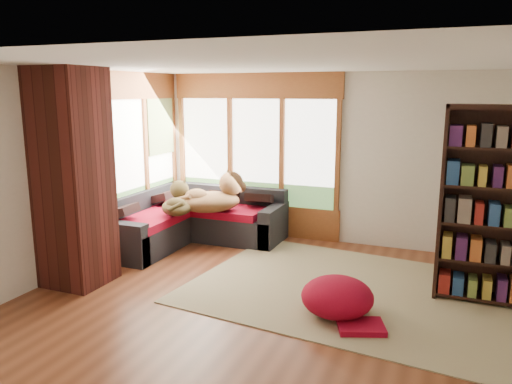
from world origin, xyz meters
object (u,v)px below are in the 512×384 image
Objects in this scene: bookshelf at (485,206)px; pouf at (337,296)px; area_rug at (348,289)px; dog_brindle at (178,200)px; brick_chimney at (73,178)px; dog_tan at (215,194)px; sectional_sofa at (193,222)px.

bookshelf reaches higher than pouf.
dog_brindle is at bearing 165.92° from area_rug.
brick_chimney is 3.42× the size of pouf.
dog_tan is 0.56m from dog_brindle.
bookshelf is at bearing 9.34° from area_rug.
dog_brindle is (-4.11, 0.45, -0.35)m from bookshelf.
brick_chimney reaches higher than pouf.
bookshelf is at bearing -119.12° from dog_brindle.
brick_chimney reaches higher than area_rug.
brick_chimney is at bearing 142.44° from dog_brindle.
dog_brindle is at bearing -95.53° from sectional_sofa.
pouf is at bearing -145.36° from bookshelf.
sectional_sofa is 0.67m from dog_tan.
bookshelf is 1.89m from pouf.
brick_chimney is 3.53m from area_rug.
dog_brindle reaches higher than pouf.
brick_chimney is 1.18× the size of sectional_sofa.
sectional_sofa is at bearing -24.96° from dog_brindle.
pouf is at bearing -140.05° from dog_brindle.
brick_chimney is 1.80m from dog_brindle.
sectional_sofa is 0.61× the size of area_rug.
sectional_sofa is at bearing 158.26° from area_rug.
sectional_sofa is at bearing 168.39° from bookshelf.
sectional_sofa is 3.26m from pouf.
brick_chimney is 3.12× the size of dog_brindle.
dog_tan is (-3.65, 0.76, -0.29)m from bookshelf.
area_rug is 0.75m from pouf.
sectional_sofa is at bearing 146.56° from pouf.
dog_brindle is at bearing 75.36° from brick_chimney.
dog_tan is at bearing -13.57° from sectional_sofa.
brick_chimney reaches higher than bookshelf.
pouf reaches higher than area_rug.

